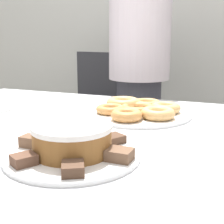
{
  "coord_description": "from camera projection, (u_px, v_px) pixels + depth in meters",
  "views": [
    {
      "loc": [
        0.41,
        -0.86,
        1.01
      ],
      "look_at": [
        0.08,
        -0.02,
        0.79
      ],
      "focal_mm": 50.0,
      "sensor_mm": 36.0,
      "label": 1
    }
  ],
  "objects": [
    {
      "name": "donut_5",
      "position": [
        111.0,
        109.0,
        1.13
      ],
      "size": [
        0.1,
        0.1,
        0.03
      ],
      "color": "#D18E4C",
      "rests_on": "plate_donuts"
    },
    {
      "name": "lamington_1",
      "position": [
        24.0,
        160.0,
        0.66
      ],
      "size": [
        0.06,
        0.06,
        0.02
      ],
      "rotation": [
        0.0,
        0.0,
        4.18
      ],
      "color": "brown",
      "rests_on": "plate_cake"
    },
    {
      "name": "donut_2",
      "position": [
        166.0,
        108.0,
        1.14
      ],
      "size": [
        0.11,
        0.11,
        0.03
      ],
      "color": "#E5AD66",
      "rests_on": "plate_donuts"
    },
    {
      "name": "donut_1",
      "position": [
        158.0,
        113.0,
        1.05
      ],
      "size": [
        0.12,
        0.12,
        0.03
      ],
      "color": "#E5AD66",
      "rests_on": "plate_donuts"
    },
    {
      "name": "table",
      "position": [
        91.0,
        150.0,
        1.0
      ],
      "size": [
        1.6,
        1.07,
        0.73
      ],
      "color": "silver",
      "rests_on": "ground_plane"
    },
    {
      "name": "plate_cake",
      "position": [
        73.0,
        155.0,
        0.74
      ],
      "size": [
        0.32,
        0.32,
        0.01
      ],
      "color": "white",
      "rests_on": "table"
    },
    {
      "name": "person_standing",
      "position": [
        139.0,
        68.0,
        1.82
      ],
      "size": [
        0.35,
        0.35,
        1.6
      ],
      "color": "#383842",
      "rests_on": "ground_plane"
    },
    {
      "name": "lamington_2",
      "position": [
        73.0,
        168.0,
        0.62
      ],
      "size": [
        0.06,
        0.07,
        0.02
      ],
      "rotation": [
        0.0,
        0.0,
        5.22
      ],
      "color": "#513828",
      "rests_on": "plate_cake"
    },
    {
      "name": "office_chair_left",
      "position": [
        88.0,
        123.0,
        2.15
      ],
      "size": [
        0.53,
        0.53,
        0.92
      ],
      "rotation": [
        0.0,
        0.0,
        -0.23
      ],
      "color": "black",
      "rests_on": "ground_plane"
    },
    {
      "name": "donut_3",
      "position": [
        147.0,
        103.0,
        1.23
      ],
      "size": [
        0.11,
        0.11,
        0.03
      ],
      "color": "tan",
      "rests_on": "plate_donuts"
    },
    {
      "name": "lamington_4",
      "position": [
        112.0,
        139.0,
        0.8
      ],
      "size": [
        0.07,
        0.07,
        0.02
      ],
      "rotation": [
        0.0,
        0.0,
        7.32
      ],
      "color": "#513828",
      "rests_on": "plate_cake"
    },
    {
      "name": "donut_6",
      "position": [
        127.0,
        115.0,
        1.03
      ],
      "size": [
        0.11,
        0.11,
        0.03
      ],
      "color": "#D18E4C",
      "rests_on": "plate_donuts"
    },
    {
      "name": "lamington_0",
      "position": [
        31.0,
        141.0,
        0.78
      ],
      "size": [
        0.05,
        0.04,
        0.03
      ],
      "rotation": [
        0.0,
        0.0,
        3.13
      ],
      "color": "brown",
      "rests_on": "plate_cake"
    },
    {
      "name": "frosted_cake",
      "position": [
        72.0,
        139.0,
        0.73
      ],
      "size": [
        0.19,
        0.19,
        0.07
      ],
      "color": "brown",
      "rests_on": "plate_cake"
    },
    {
      "name": "lamington_5",
      "position": [
        72.0,
        133.0,
        0.85
      ],
      "size": [
        0.06,
        0.07,
        0.02
      ],
      "rotation": [
        0.0,
        0.0,
        8.36
      ],
      "color": "brown",
      "rests_on": "plate_cake"
    },
    {
      "name": "donut_0",
      "position": [
        137.0,
        109.0,
        1.14
      ],
      "size": [
        0.12,
        0.12,
        0.03
      ],
      "color": "#D18E4C",
      "rests_on": "plate_donuts"
    },
    {
      "name": "donut_4",
      "position": [
        123.0,
        103.0,
        1.22
      ],
      "size": [
        0.13,
        0.13,
        0.04
      ],
      "color": "#E5AD66",
      "rests_on": "plate_donuts"
    },
    {
      "name": "plate_donuts",
      "position": [
        137.0,
        114.0,
        1.14
      ],
      "size": [
        0.39,
        0.39,
        0.01
      ],
      "color": "white",
      "rests_on": "table"
    },
    {
      "name": "lamington_3",
      "position": [
        120.0,
        155.0,
        0.69
      ],
      "size": [
        0.06,
        0.05,
        0.03
      ],
      "rotation": [
        0.0,
        0.0,
        6.27
      ],
      "color": "brown",
      "rests_on": "plate_cake"
    }
  ]
}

